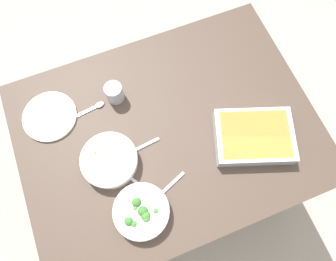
{
  "coord_description": "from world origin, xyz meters",
  "views": [
    {
      "loc": [
        -0.15,
        -0.37,
        1.9
      ],
      "look_at": [
        0.0,
        0.0,
        0.74
      ],
      "focal_mm": 32.33,
      "sensor_mm": 36.0,
      "label": 1
    }
  ],
  "objects_px": {
    "stew_bowl": "(109,160)",
    "spoon_by_broccoli": "(162,193)",
    "drink_cup": "(115,93)",
    "side_plate": "(50,116)",
    "spoon_spare": "(90,109)",
    "baking_dish": "(254,136)",
    "spoon_by_stew": "(133,151)",
    "broccoli_bowl": "(141,212)",
    "fork_on_table": "(147,191)"
  },
  "relations": [
    {
      "from": "stew_bowl",
      "to": "spoon_spare",
      "type": "relative_size",
      "value": 1.24
    },
    {
      "from": "spoon_by_stew",
      "to": "fork_on_table",
      "type": "xyz_separation_m",
      "value": [
        -0.0,
        -0.17,
        -0.0
      ]
    },
    {
      "from": "stew_bowl",
      "to": "drink_cup",
      "type": "xyz_separation_m",
      "value": [
        0.11,
        0.26,
        0.01
      ]
    },
    {
      "from": "stew_bowl",
      "to": "broccoli_bowl",
      "type": "distance_m",
      "value": 0.23
    },
    {
      "from": "stew_bowl",
      "to": "spoon_by_broccoli",
      "type": "bearing_deg",
      "value": -52.19
    },
    {
      "from": "spoon_spare",
      "to": "fork_on_table",
      "type": "relative_size",
      "value": 1.09
    },
    {
      "from": "spoon_by_stew",
      "to": "spoon_spare",
      "type": "distance_m",
      "value": 0.26
    },
    {
      "from": "spoon_by_broccoli",
      "to": "spoon_spare",
      "type": "distance_m",
      "value": 0.45
    },
    {
      "from": "spoon_by_stew",
      "to": "spoon_spare",
      "type": "bearing_deg",
      "value": 114.53
    },
    {
      "from": "side_plate",
      "to": "fork_on_table",
      "type": "relative_size",
      "value": 1.36
    },
    {
      "from": "fork_on_table",
      "to": "spoon_by_stew",
      "type": "bearing_deg",
      "value": 88.66
    },
    {
      "from": "side_plate",
      "to": "broccoli_bowl",
      "type": "bearing_deg",
      "value": -65.96
    },
    {
      "from": "broccoli_bowl",
      "to": "fork_on_table",
      "type": "xyz_separation_m",
      "value": [
        0.05,
        0.06,
        -0.03
      ]
    },
    {
      "from": "stew_bowl",
      "to": "baking_dish",
      "type": "xyz_separation_m",
      "value": [
        0.55,
        -0.12,
        0.0
      ]
    },
    {
      "from": "spoon_by_stew",
      "to": "spoon_by_broccoli",
      "type": "relative_size",
      "value": 1.04
    },
    {
      "from": "spoon_by_stew",
      "to": "spoon_by_broccoli",
      "type": "bearing_deg",
      "value": -76.7
    },
    {
      "from": "spoon_by_broccoli",
      "to": "spoon_by_stew",
      "type": "bearing_deg",
      "value": 103.3
    },
    {
      "from": "side_plate",
      "to": "spoon_by_stew",
      "type": "distance_m",
      "value": 0.38
    },
    {
      "from": "baking_dish",
      "to": "drink_cup",
      "type": "xyz_separation_m",
      "value": [
        -0.45,
        0.38,
        0.0
      ]
    },
    {
      "from": "baking_dish",
      "to": "drink_cup",
      "type": "distance_m",
      "value": 0.58
    },
    {
      "from": "drink_cup",
      "to": "side_plate",
      "type": "bearing_deg",
      "value": 176.94
    },
    {
      "from": "drink_cup",
      "to": "spoon_spare",
      "type": "bearing_deg",
      "value": -172.46
    },
    {
      "from": "baking_dish",
      "to": "spoon_by_broccoli",
      "type": "relative_size",
      "value": 2.1
    },
    {
      "from": "stew_bowl",
      "to": "spoon_by_broccoli",
      "type": "xyz_separation_m",
      "value": [
        0.14,
        -0.18,
        -0.03
      ]
    },
    {
      "from": "broccoli_bowl",
      "to": "baking_dish",
      "type": "distance_m",
      "value": 0.52
    },
    {
      "from": "broccoli_bowl",
      "to": "drink_cup",
      "type": "height_order",
      "value": "drink_cup"
    },
    {
      "from": "side_plate",
      "to": "fork_on_table",
      "type": "xyz_separation_m",
      "value": [
        0.27,
        -0.43,
        -0.0
      ]
    },
    {
      "from": "drink_cup",
      "to": "spoon_spare",
      "type": "height_order",
      "value": "drink_cup"
    },
    {
      "from": "spoon_by_broccoli",
      "to": "spoon_spare",
      "type": "xyz_separation_m",
      "value": [
        -0.15,
        0.43,
        0.0
      ]
    },
    {
      "from": "broccoli_bowl",
      "to": "stew_bowl",
      "type": "bearing_deg",
      "value": 102.21
    },
    {
      "from": "baking_dish",
      "to": "spoon_by_stew",
      "type": "relative_size",
      "value": 2.03
    },
    {
      "from": "stew_bowl",
      "to": "baking_dish",
      "type": "distance_m",
      "value": 0.57
    },
    {
      "from": "baking_dish",
      "to": "spoon_by_stew",
      "type": "bearing_deg",
      "value": 164.5
    },
    {
      "from": "broccoli_bowl",
      "to": "spoon_by_stew",
      "type": "bearing_deg",
      "value": 78.07
    },
    {
      "from": "stew_bowl",
      "to": "fork_on_table",
      "type": "bearing_deg",
      "value": -59.4
    },
    {
      "from": "baking_dish",
      "to": "side_plate",
      "type": "distance_m",
      "value": 0.83
    },
    {
      "from": "stew_bowl",
      "to": "spoon_by_stew",
      "type": "relative_size",
      "value": 1.24
    },
    {
      "from": "stew_bowl",
      "to": "side_plate",
      "type": "distance_m",
      "value": 0.32
    },
    {
      "from": "stew_bowl",
      "to": "spoon_by_stew",
      "type": "distance_m",
      "value": 0.1
    },
    {
      "from": "baking_dish",
      "to": "stew_bowl",
      "type": "bearing_deg",
      "value": 168.09
    },
    {
      "from": "drink_cup",
      "to": "side_plate",
      "type": "xyz_separation_m",
      "value": [
        -0.28,
        0.01,
        -0.03
      ]
    },
    {
      "from": "side_plate",
      "to": "spoon_spare",
      "type": "height_order",
      "value": "side_plate"
    },
    {
      "from": "drink_cup",
      "to": "spoon_by_broccoli",
      "type": "distance_m",
      "value": 0.45
    },
    {
      "from": "drink_cup",
      "to": "spoon_by_stew",
      "type": "height_order",
      "value": "drink_cup"
    },
    {
      "from": "stew_bowl",
      "to": "spoon_spare",
      "type": "distance_m",
      "value": 0.24
    },
    {
      "from": "baking_dish",
      "to": "spoon_by_stew",
      "type": "distance_m",
      "value": 0.48
    },
    {
      "from": "baking_dish",
      "to": "spoon_by_broccoli",
      "type": "bearing_deg",
      "value": -170.74
    },
    {
      "from": "fork_on_table",
      "to": "spoon_spare",
      "type": "bearing_deg",
      "value": 104.35
    },
    {
      "from": "fork_on_table",
      "to": "drink_cup",
      "type": "bearing_deg",
      "value": 88.08
    },
    {
      "from": "baking_dish",
      "to": "spoon_spare",
      "type": "distance_m",
      "value": 0.67
    }
  ]
}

